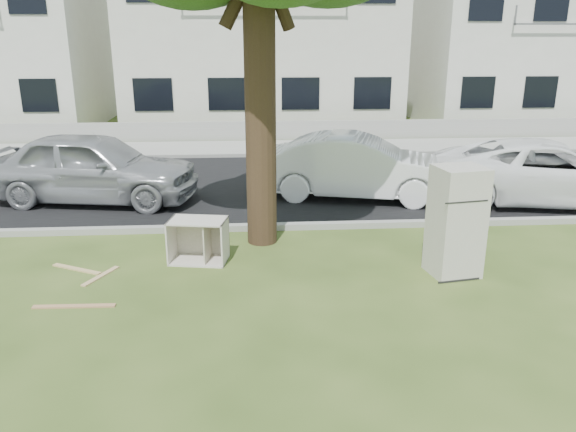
{
  "coord_description": "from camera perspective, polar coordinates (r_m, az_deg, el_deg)",
  "views": [
    {
      "loc": [
        -0.61,
        -8.02,
        3.62
      ],
      "look_at": [
        -0.0,
        0.6,
        0.87
      ],
      "focal_mm": 35.0,
      "sensor_mm": 36.0,
      "label": 1
    }
  ],
  "objects": [
    {
      "name": "sidewalk",
      "position": [
        19.37,
        -2.16,
        6.91
      ],
      "size": [
        120.0,
        2.8,
        0.01
      ],
      "primitive_type": "cube",
      "color": "gray",
      "rests_on": "ground"
    },
    {
      "name": "road",
      "position": [
        14.49,
        -1.48,
        3.22
      ],
      "size": [
        120.0,
        7.0,
        0.01
      ],
      "primitive_type": "cube",
      "color": "black",
      "rests_on": "ground"
    },
    {
      "name": "plank_c",
      "position": [
        9.43,
        -18.49,
        -5.8
      ],
      "size": [
        0.44,
        0.77,
        0.02
      ],
      "primitive_type": "cube",
      "rotation": [
        0.0,
        0.0,
        1.12
      ],
      "color": "tan",
      "rests_on": "ground"
    },
    {
      "name": "ground",
      "position": [
        8.82,
        0.31,
        -6.56
      ],
      "size": [
        120.0,
        120.0,
        0.0
      ],
      "primitive_type": "plane",
      "color": "#34491A"
    },
    {
      "name": "plank_a",
      "position": [
        8.55,
        -20.91,
        -8.56
      ],
      "size": [
        1.15,
        0.12,
        0.02
      ],
      "primitive_type": "cube",
      "rotation": [
        0.0,
        0.0,
        -0.02
      ],
      "color": "#AB7C52",
      "rests_on": "ground"
    },
    {
      "name": "townhouse_center",
      "position": [
        25.53,
        -2.79,
        17.89
      ],
      "size": [
        11.22,
        8.16,
        7.44
      ],
      "color": "silver",
      "rests_on": "ground"
    },
    {
      "name": "plank_b",
      "position": [
        9.83,
        -20.67,
        -5.06
      ],
      "size": [
        0.89,
        0.53,
        0.02
      ],
      "primitive_type": "cube",
      "rotation": [
        0.0,
        0.0,
        -0.49
      ],
      "color": "tan",
      "rests_on": "ground"
    },
    {
      "name": "cabinet",
      "position": [
        9.54,
        -9.1,
        -2.48
      ],
      "size": [
        1.03,
        0.73,
        0.74
      ],
      "primitive_type": "cube",
      "rotation": [
        0.0,
        0.0,
        -0.17
      ],
      "color": "beige",
      "rests_on": "ground"
    },
    {
      "name": "kerb_near",
      "position": [
        11.09,
        -0.65,
        -1.37
      ],
      "size": [
        120.0,
        0.18,
        0.12
      ],
      "primitive_type": "cube",
      "color": "gray",
      "rests_on": "ground"
    },
    {
      "name": "car_right",
      "position": [
        14.08,
        25.05,
        4.08
      ],
      "size": [
        5.49,
        3.34,
        1.42
      ],
      "primitive_type": "imported",
      "rotation": [
        0.0,
        0.0,
        1.37
      ],
      "color": "white",
      "rests_on": "ground"
    },
    {
      "name": "car_left",
      "position": [
        13.56,
        -19.24,
        4.72
      ],
      "size": [
        5.0,
        2.69,
        1.62
      ],
      "primitive_type": "imported",
      "rotation": [
        0.0,
        0.0,
        1.4
      ],
      "color": "#999A9F",
      "rests_on": "ground"
    },
    {
      "name": "low_wall",
      "position": [
        20.88,
        -2.33,
        8.65
      ],
      "size": [
        120.0,
        0.15,
        0.7
      ],
      "primitive_type": "cube",
      "color": "gray",
      "rests_on": "ground"
    },
    {
      "name": "fridge",
      "position": [
        9.16,
        16.71,
        -0.54
      ],
      "size": [
        0.82,
        0.78,
        1.75
      ],
      "primitive_type": "cube",
      "rotation": [
        0.0,
        0.0,
        0.17
      ],
      "color": "beige",
      "rests_on": "ground"
    },
    {
      "name": "townhouse_right",
      "position": [
        28.47,
        23.21,
        15.93
      ],
      "size": [
        10.2,
        8.16,
        6.84
      ],
      "color": "silver",
      "rests_on": "ground"
    },
    {
      "name": "kerb_far",
      "position": [
        17.95,
        -2.0,
        6.03
      ],
      "size": [
        120.0,
        0.18,
        0.12
      ],
      "primitive_type": "cube",
      "color": "gray",
      "rests_on": "ground"
    },
    {
      "name": "car_center",
      "position": [
        13.21,
        7.11,
        4.98
      ],
      "size": [
        4.77,
        2.64,
        1.49
      ],
      "primitive_type": "imported",
      "rotation": [
        0.0,
        0.0,
        1.32
      ],
      "color": "white",
      "rests_on": "ground"
    }
  ]
}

